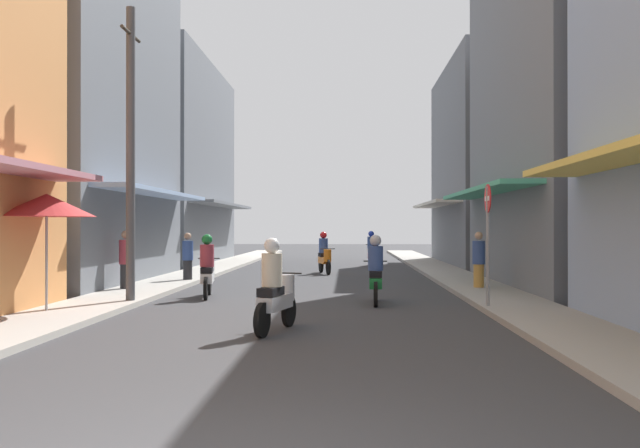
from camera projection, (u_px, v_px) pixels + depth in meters
The scene contains 18 objects.
ground_plane at pixel (319, 281), 21.69m from camera, with size 93.50×93.50×0.00m, color #38383A.
sidewalk_left at pixel (180, 279), 21.88m from camera, with size 1.74×50.50×0.12m, color #ADA89E.
sidewalk_right at pixel (460, 280), 21.50m from camera, with size 1.74×50.50×0.12m, color #9E9991.
building_left_mid at pixel (47, 89), 20.76m from camera, with size 7.05×9.49×12.10m.
building_left_far at pixel (151, 165), 31.85m from camera, with size 7.05×11.51×9.46m.
building_right_mid at pixel (605, 96), 19.48m from camera, with size 7.05×9.97×11.18m.
building_right_far at pixel (511, 166), 30.53m from camera, with size 7.05×10.29×9.12m.
motorbike_orange at pixel (324, 255), 25.13m from camera, with size 0.67×1.77×1.58m.
motorbike_white at pixel (207, 269), 16.60m from camera, with size 0.56×1.80×1.58m.
motorbike_silver at pixel (276, 290), 11.15m from camera, with size 0.67×1.77×1.58m.
motorbike_green at pixel (375, 273), 15.23m from camera, with size 0.55×1.81×1.58m.
motorbike_red at pixel (371, 250), 30.08m from camera, with size 0.55×1.81×1.58m.
pedestrian_foreground at pixel (126, 262), 17.79m from camera, with size 0.34×0.34×1.66m.
pedestrian_far at pixel (479, 262), 18.13m from camera, with size 0.34×0.34×1.63m.
pedestrian_midway at pixel (188, 258), 20.82m from camera, with size 0.34×0.34×1.58m.
vendor_umbrella at pixel (47, 205), 13.09m from camera, with size 1.88×1.88×2.41m.
utility_pole at pixel (131, 153), 14.94m from camera, with size 0.20×1.20×6.68m.
street_sign_no_entry at pixel (488, 229), 13.89m from camera, with size 0.07×0.60×2.65m.
Camera 1 is at (0.91, -4.43, 1.76)m, focal length 37.54 mm.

